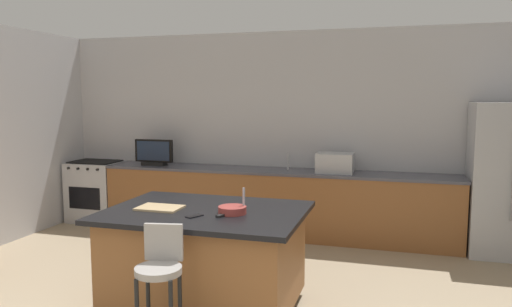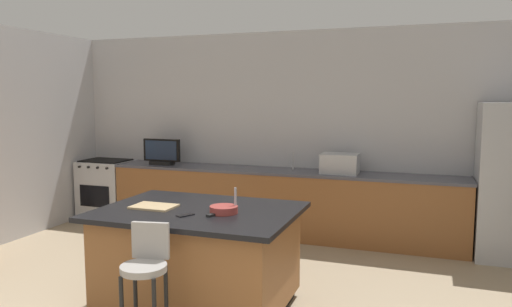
{
  "view_description": "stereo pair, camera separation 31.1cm",
  "coord_description": "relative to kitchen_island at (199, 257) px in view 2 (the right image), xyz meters",
  "views": [
    {
      "loc": [
        1.53,
        -2.16,
        1.91
      ],
      "look_at": [
        0.02,
        3.01,
        1.29
      ],
      "focal_mm": 33.85,
      "sensor_mm": 36.0,
      "label": 1
    },
    {
      "loc": [
        1.82,
        -2.06,
        1.91
      ],
      "look_at": [
        0.02,
        3.01,
        1.29
      ],
      "focal_mm": 33.85,
      "sensor_mm": 36.0,
      "label": 2
    }
  ],
  "objects": [
    {
      "name": "counter_back",
      "position": [
        0.01,
        2.47,
        -0.01
      ],
      "size": [
        4.94,
        0.62,
        0.92
      ],
      "color": "brown",
      "rests_on": "ground_plane"
    },
    {
      "name": "bar_stool_center",
      "position": [
        -0.01,
        -0.87,
        0.12
      ],
      "size": [
        0.34,
        0.36,
        0.98
      ],
      "rotation": [
        0.0,
        0.0,
        0.19
      ],
      "color": "gray",
      "rests_on": "ground_plane"
    },
    {
      "name": "fruit_bowl",
      "position": [
        0.28,
        -0.06,
        0.48
      ],
      "size": [
        0.24,
        0.24,
        0.06
      ],
      "primitive_type": "cylinder",
      "color": "#993833",
      "rests_on": "kitchen_island"
    },
    {
      "name": "sink_faucet_back",
      "position": [
        0.18,
        2.57,
        0.57
      ],
      "size": [
        0.02,
        0.02,
        0.24
      ],
      "primitive_type": "cylinder",
      "color": "#B2B2B7",
      "rests_on": "counter_back"
    },
    {
      "name": "range_oven",
      "position": [
        -2.84,
        2.47,
        -0.0
      ],
      "size": [
        0.76,
        0.63,
        0.94
      ],
      "color": "#B7BABF",
      "rests_on": "ground_plane"
    },
    {
      "name": "wall_back",
      "position": [
        0.09,
        2.85,
        0.95
      ],
      "size": [
        7.24,
        0.12,
        2.84
      ],
      "primitive_type": "cube",
      "color": "#BCBCC1",
      "rests_on": "ground_plane"
    },
    {
      "name": "kitchen_island",
      "position": [
        0.0,
        0.0,
        0.0
      ],
      "size": [
        1.76,
        1.29,
        0.92
      ],
      "color": "black",
      "rests_on": "ground_plane"
    },
    {
      "name": "sink_faucet_island",
      "position": [
        0.36,
        0.0,
        0.56
      ],
      "size": [
        0.02,
        0.02,
        0.22
      ],
      "primitive_type": "cylinder",
      "color": "#B2B2B7",
      "rests_on": "kitchen_island"
    },
    {
      "name": "microwave",
      "position": [
        0.85,
        2.47,
        0.58
      ],
      "size": [
        0.48,
        0.36,
        0.26
      ],
      "primitive_type": "cube",
      "color": "#B7BABF",
      "rests_on": "counter_back"
    },
    {
      "name": "cutting_board",
      "position": [
        -0.41,
        -0.07,
        0.46
      ],
      "size": [
        0.39,
        0.27,
        0.02
      ],
      "primitive_type": "cube",
      "rotation": [
        0.0,
        0.0,
        -0.0
      ],
      "color": "tan",
      "rests_on": "kitchen_island"
    },
    {
      "name": "tv_remote",
      "position": [
        0.23,
        -0.16,
        0.46
      ],
      "size": [
        0.1,
        0.17,
        0.02
      ],
      "primitive_type": "cube",
      "rotation": [
        0.0,
        0.0,
        -0.34
      ],
      "color": "black",
      "rests_on": "kitchen_island"
    },
    {
      "name": "tv_monitor",
      "position": [
        -1.8,
        2.42,
        0.63
      ],
      "size": [
        0.59,
        0.16,
        0.38
      ],
      "color": "black",
      "rests_on": "counter_back"
    },
    {
      "name": "cell_phone",
      "position": [
        0.0,
        -0.25,
        0.45
      ],
      "size": [
        0.13,
        0.17,
        0.01
      ],
      "primitive_type": "cube",
      "rotation": [
        0.0,
        0.0,
        -0.46
      ],
      "color": "black",
      "rests_on": "kitchen_island"
    }
  ]
}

